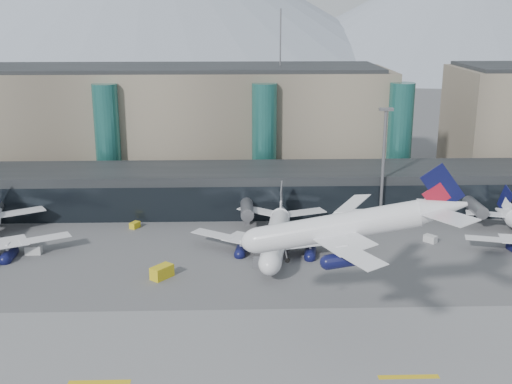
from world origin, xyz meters
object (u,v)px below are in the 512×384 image
at_px(jet_parked_mid, 277,227).
at_px(veh_g, 430,239).
at_px(veh_d, 402,221).
at_px(veh_a, 34,250).
at_px(veh_c, 262,263).
at_px(lightmast_mid, 383,159).
at_px(hero_jet, 360,218).
at_px(veh_h, 162,272).
at_px(veh_b, 135,225).

height_order(jet_parked_mid, veh_g, jet_parked_mid).
xyz_separation_m(jet_parked_mid, veh_d, (28.61, 13.67, -3.58)).
distance_m(jet_parked_mid, veh_a, 47.82).
height_order(veh_d, veh_g, veh_d).
bearing_deg(veh_c, lightmast_mid, 47.48).
height_order(hero_jet, veh_h, hero_jet).
bearing_deg(veh_g, veh_h, -113.83).
relative_size(jet_parked_mid, veh_g, 14.28).
relative_size(veh_a, veh_h, 0.74).
height_order(lightmast_mid, veh_c, lightmast_mid).
bearing_deg(veh_d, lightmast_mid, 99.70).
xyz_separation_m(hero_jet, veh_h, (-30.71, 20.92, -16.73)).
xyz_separation_m(lightmast_mid, veh_h, (-45.59, -30.00, -13.29)).
xyz_separation_m(lightmast_mid, hero_jet, (-14.88, -50.92, 3.44)).
bearing_deg(veh_b, jet_parked_mid, -84.69).
bearing_deg(lightmast_mid, veh_c, -137.17).
bearing_deg(veh_h, veh_d, -21.15).
bearing_deg(veh_b, veh_d, -60.80).
bearing_deg(lightmast_mid, veh_g, -61.48).
distance_m(jet_parked_mid, veh_b, 33.09).
xyz_separation_m(veh_c, veh_d, (32.04, 23.49, -0.04)).
xyz_separation_m(lightmast_mid, veh_g, (7.38, -13.59, -13.68)).
height_order(hero_jet, jet_parked_mid, hero_jet).
bearing_deg(veh_a, veh_d, 10.39).
xyz_separation_m(veh_c, veh_h, (-17.93, -4.36, 0.25)).
xyz_separation_m(hero_jet, veh_g, (22.26, 37.33, -17.12)).
xyz_separation_m(veh_d, veh_g, (3.00, -11.44, -0.11)).
relative_size(jet_parked_mid, veh_c, 11.38).
xyz_separation_m(veh_d, veh_h, (-49.97, -27.85, 0.29)).
bearing_deg(jet_parked_mid, veh_h, 131.52).
distance_m(veh_a, veh_c, 44.93).
height_order(jet_parked_mid, veh_c, jet_parked_mid).
relative_size(veh_c, veh_g, 1.25).
xyz_separation_m(veh_b, veh_g, (61.84, -10.71, 0.08)).
bearing_deg(veh_d, veh_c, 162.11).
bearing_deg(jet_parked_mid, veh_b, 74.77).
xyz_separation_m(lightmast_mid, veh_a, (-71.88, -17.68, -13.57)).
height_order(jet_parked_mid, veh_h, jet_parked_mid).
relative_size(hero_jet, jet_parked_mid, 0.92).
xyz_separation_m(jet_parked_mid, veh_b, (-30.23, 12.94, -3.76)).
height_order(veh_b, veh_h, veh_h).
height_order(veh_b, veh_d, veh_d).
distance_m(lightmast_mid, veh_c, 40.08).
bearing_deg(veh_d, veh_a, 137.37).
bearing_deg(jet_parked_mid, veh_g, -78.02).
bearing_deg(veh_c, hero_jet, -58.52).
height_order(lightmast_mid, veh_d, lightmast_mid).
height_order(lightmast_mid, hero_jet, lightmast_mid).
relative_size(veh_a, veh_c, 0.96).
bearing_deg(lightmast_mid, veh_d, -26.16).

